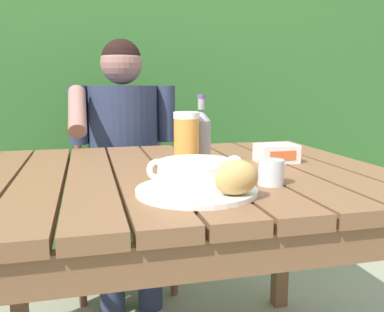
{
  "coord_description": "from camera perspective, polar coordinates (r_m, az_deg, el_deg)",
  "views": [
    {
      "loc": [
        -0.27,
        -1.19,
        1.01
      ],
      "look_at": [
        -0.01,
        -0.17,
        0.83
      ],
      "focal_mm": 39.22,
      "sensor_mm": 36.0,
      "label": 1
    }
  ],
  "objects": [
    {
      "name": "dining_table",
      "position": [
        1.27,
        -1.26,
        -6.02
      ],
      "size": [
        1.2,
        0.99,
        0.76
      ],
      "color": "brown",
      "rests_on": "ground_plane"
    },
    {
      "name": "serving_plate",
      "position": [
        0.98,
        0.6,
        -4.7
      ],
      "size": [
        0.28,
        0.28,
        0.01
      ],
      "color": "white",
      "rests_on": "dining_table"
    },
    {
      "name": "hedge_backdrop",
      "position": [
        2.76,
        -9.99,
        9.26
      ],
      "size": [
        3.54,
        0.9,
        2.2
      ],
      "color": "#31672B",
      "rests_on": "ground_plane"
    },
    {
      "name": "beer_bottle",
      "position": [
        1.27,
        1.27,
        2.57
      ],
      "size": [
        0.06,
        0.06,
        0.22
      ],
      "color": "gray",
      "rests_on": "dining_table"
    },
    {
      "name": "person_eating",
      "position": [
        1.95,
        -9.24,
        0.94
      ],
      "size": [
        0.48,
        0.47,
        1.21
      ],
      "color": "#2C3652",
      "rests_on": "ground_plane"
    },
    {
      "name": "bread_roll",
      "position": [
        0.92,
        5.9,
        -2.89
      ],
      "size": [
        0.1,
        0.08,
        0.08
      ],
      "color": "tan",
      "rests_on": "serving_plate"
    },
    {
      "name": "water_glass_small",
      "position": [
        1.07,
        10.67,
        -2.18
      ],
      "size": [
        0.07,
        0.07,
        0.06
      ],
      "color": "silver",
      "rests_on": "dining_table"
    },
    {
      "name": "table_knife",
      "position": [
        1.12,
        5.51,
        -3.0
      ],
      "size": [
        0.16,
        0.06,
        0.01
      ],
      "color": "silver",
      "rests_on": "dining_table"
    },
    {
      "name": "beer_glass",
      "position": [
        1.22,
        -0.75,
        2.0
      ],
      "size": [
        0.08,
        0.08,
        0.17
      ],
      "color": "orange",
      "rests_on": "dining_table"
    },
    {
      "name": "soup_bowl",
      "position": [
        0.97,
        0.6,
        -2.44
      ],
      "size": [
        0.23,
        0.18,
        0.07
      ],
      "color": "white",
      "rests_on": "serving_plate"
    },
    {
      "name": "chair_near_diner",
      "position": [
        2.19,
        -9.47,
        -4.1
      ],
      "size": [
        0.46,
        0.45,
        0.99
      ],
      "color": "brown",
      "rests_on": "ground_plane"
    },
    {
      "name": "butter_tub",
      "position": [
        1.38,
        11.4,
        0.38
      ],
      "size": [
        0.13,
        0.1,
        0.06
      ],
      "color": "white",
      "rests_on": "dining_table"
    }
  ]
}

